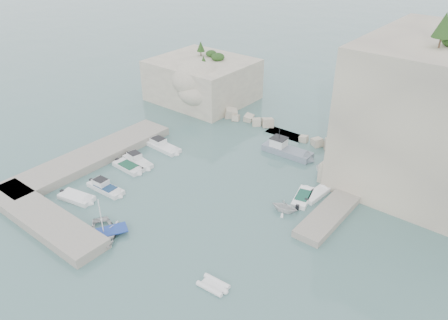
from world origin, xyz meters
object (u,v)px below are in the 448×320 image
Objects in this scene: motorboat_e at (77,199)px; motorboat_a at (163,148)px; motorboat_c at (129,169)px; motorboat_d at (106,190)px; work_boat at (287,154)px; rowboat at (104,236)px; tender_east_d at (331,180)px; tender_east_c at (316,196)px; inflatable_dinghy at (213,287)px; motorboat_b at (138,163)px; tender_east_b at (302,199)px; tender_east_a at (284,212)px.

motorboat_a is at bearing 82.88° from motorboat_e.
motorboat_d reaches higher than motorboat_c.
work_boat is at bearing 35.81° from motorboat_a.
rowboat is at bearing -59.61° from motorboat_a.
motorboat_d is 27.46m from tender_east_d.
motorboat_e is (1.28, -15.04, 0.00)m from motorboat_a.
motorboat_c is 1.11× the size of tender_east_c.
inflatable_dinghy is (19.87, -3.80, 0.00)m from motorboat_d.
work_boat reaches higher than motorboat_b.
motorboat_b is at bearing 122.14° from tender_east_d.
motorboat_e is at bearing 114.25° from tender_east_b.
tender_east_d is (0.60, 5.96, 0.00)m from tender_east_b.
tender_east_d is (22.22, 7.23, 0.00)m from motorboat_a.
rowboat reaches higher than tender_east_c.
tender_east_a reaches higher than motorboat_c.
tender_east_a reaches higher than tender_east_c.
motorboat_c is 0.89× the size of motorboat_d.
rowboat is 1.09× the size of tender_east_b.
inflatable_dinghy is at bearing -74.85° from work_boat.
tender_east_b is 5.99m from tender_east_d.
work_boat reaches higher than rowboat.
tender_east_a is (20.76, 2.93, 0.00)m from motorboat_b.
motorboat_d is at bearing 165.54° from inflatable_dinghy.
rowboat is at bearing -48.81° from motorboat_c.
motorboat_e and tender_east_b have the same top height.
work_boat reaches higher than motorboat_e.
motorboat_d is 1.25× the size of tender_east_c.
tender_east_d reaches higher than motorboat_b.
motorboat_b is 1.11× the size of tender_east_b.
motorboat_b is at bearing 63.68° from rowboat.
motorboat_c is at bearing 96.28° from tender_east_b.
motorboat_b is at bearing 92.06° from tender_east_b.
tender_east_a is at bearing -2.97° from motorboat_a.
rowboat is at bearing -176.51° from inflatable_dinghy.
inflatable_dinghy is at bearing -175.40° from tender_east_c.
tender_east_b is at bearing -51.11° from work_boat.
tender_east_d reaches higher than motorboat_e.
motorboat_b is 1.23× the size of tender_east_d.
tender_east_a is at bearing 158.81° from tender_east_b.
motorboat_b is 23.42m from tender_east_c.
motorboat_b is 1.70m from motorboat_c.
tender_east_a is 0.61× the size of tender_east_b.
motorboat_e is at bearing -120.37° from work_boat.
rowboat is 0.68× the size of work_boat.
motorboat_e is at bearing 174.99° from inflatable_dinghy.
motorboat_a is 19.43m from rowboat.
tender_east_d is (21.65, 13.94, 0.00)m from motorboat_c.
motorboat_a is 27.14m from inflatable_dinghy.
tender_east_d is (19.84, 18.98, 0.00)m from motorboat_d.
motorboat_b and motorboat_d have the same top height.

